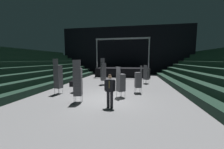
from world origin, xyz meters
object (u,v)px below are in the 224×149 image
at_px(chair_stack_rear_right, 138,79).
at_px(chair_stack_front_left, 121,82).
at_px(chair_stack_front_right, 103,71).
at_px(chair_stack_mid_right, 58,76).
at_px(man_with_tie, 110,89).
at_px(stage_riser, 123,72).
at_px(equipment_road_case, 75,84).
at_px(chair_stack_mid_left, 146,74).
at_px(chair_stack_mid_centre, 78,81).
at_px(chair_stack_rear_left, 77,77).

bearing_deg(chair_stack_rear_right, chair_stack_front_left, 128.94).
bearing_deg(chair_stack_front_right, chair_stack_mid_right, 27.02).
xyz_separation_m(man_with_tie, chair_stack_front_left, (0.33, 1.95, 0.03)).
height_order(stage_riser, equipment_road_case, stage_riser).
xyz_separation_m(man_with_tie, chair_stack_front_right, (-1.81, 6.09, 0.32)).
bearing_deg(chair_stack_front_left, chair_stack_rear_right, 97.82).
distance_m(man_with_tie, chair_stack_rear_right, 3.62).
bearing_deg(chair_stack_mid_left, chair_stack_mid_centre, -82.53).
relative_size(chair_stack_mid_left, chair_stack_rear_right, 0.96).
height_order(man_with_tie, chair_stack_mid_left, chair_stack_mid_left).
distance_m(stage_riser, chair_stack_front_right, 7.07).
bearing_deg(stage_riser, chair_stack_rear_right, -78.36).
height_order(chair_stack_mid_centre, chair_stack_rear_right, chair_stack_mid_centre).
height_order(chair_stack_mid_right, chair_stack_rear_left, chair_stack_mid_right).
height_order(chair_stack_mid_centre, chair_stack_rear_left, chair_stack_mid_centre).
distance_m(man_with_tie, chair_stack_front_right, 6.36).
distance_m(man_with_tie, chair_stack_front_left, 1.98).
distance_m(chair_stack_mid_centre, equipment_road_case, 5.01).
distance_m(chair_stack_front_left, chair_stack_rear_left, 3.56).
distance_m(chair_stack_front_left, chair_stack_front_right, 4.67).
distance_m(stage_riser, chair_stack_rear_left, 10.36).
height_order(chair_stack_front_left, chair_stack_mid_left, chair_stack_front_left).
bearing_deg(chair_stack_mid_left, chair_stack_rear_left, -101.54).
relative_size(chair_stack_mid_left, chair_stack_mid_right, 0.76).
relative_size(man_with_tie, chair_stack_mid_left, 0.90).
bearing_deg(equipment_road_case, chair_stack_mid_right, -88.50).
height_order(stage_riser, chair_stack_front_left, stage_riser).
distance_m(chair_stack_mid_right, equipment_road_case, 2.97).
relative_size(chair_stack_front_left, chair_stack_front_right, 0.77).
bearing_deg(chair_stack_mid_centre, chair_stack_rear_right, 27.51).
bearing_deg(equipment_road_case, chair_stack_rear_left, -60.45).
relative_size(chair_stack_mid_right, chair_stack_rear_left, 1.11).
distance_m(stage_riser, man_with_tie, 13.04).
bearing_deg(chair_stack_rear_right, chair_stack_mid_right, 90.63).
bearing_deg(chair_stack_mid_right, chair_stack_rear_right, 22.63).
bearing_deg(chair_stack_rear_left, chair_stack_front_right, 101.87).
distance_m(chair_stack_front_left, chair_stack_mid_right, 4.43).
bearing_deg(chair_stack_mid_centre, chair_stack_rear_left, 103.46).
distance_m(chair_stack_front_left, chair_stack_mid_left, 5.82).
xyz_separation_m(man_with_tie, chair_stack_mid_right, (-4.09, 2.12, 0.28)).
relative_size(stage_riser, chair_stack_mid_right, 3.04).
xyz_separation_m(chair_stack_mid_right, chair_stack_mid_centre, (2.18, -1.57, -0.04)).
xyz_separation_m(stage_riser, equipment_road_case, (-3.62, -8.11, -0.44)).
xyz_separation_m(man_with_tie, chair_stack_rear_right, (1.45, 3.31, 0.03)).
height_order(chair_stack_front_left, chair_stack_rear_right, same).
height_order(chair_stack_front_right, chair_stack_mid_centre, chair_stack_front_right).
xyz_separation_m(stage_riser, chair_stack_front_right, (-1.26, -6.93, 0.60)).
distance_m(man_with_tie, equipment_road_case, 6.48).
xyz_separation_m(chair_stack_mid_right, chair_stack_rear_left, (1.02, 0.87, -0.13)).
relative_size(stage_riser, equipment_road_case, 8.36).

